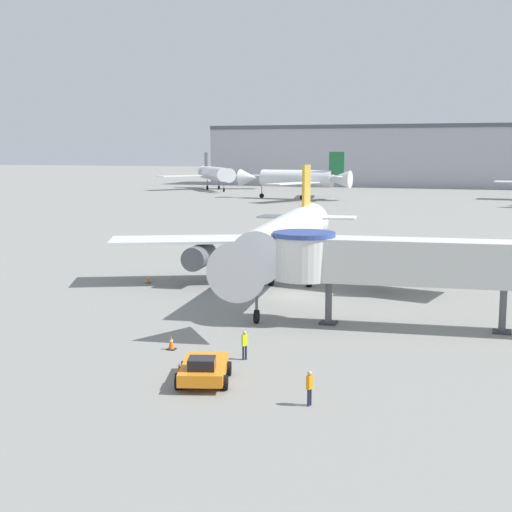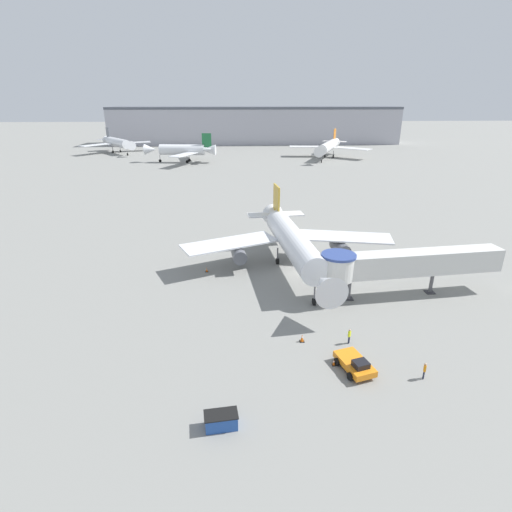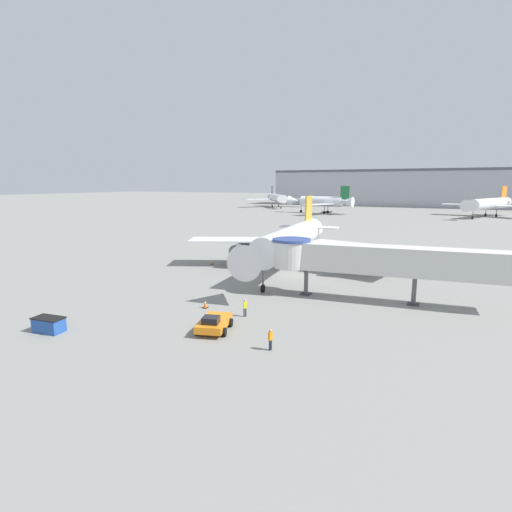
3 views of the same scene
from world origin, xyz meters
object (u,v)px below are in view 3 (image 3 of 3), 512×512
(traffic_cone_apron_front, at_px, (202,321))
(ground_crew_marshaller, at_px, (270,338))
(pushback_tug_orange, at_px, (214,323))
(ground_crew_wing_walker, at_px, (245,307))
(traffic_cone_near_nose, at_px, (205,304))
(background_jet_green_tail, at_px, (323,201))
(service_container_blue, at_px, (49,325))
(background_jet_gray_tail, at_px, (276,198))
(jet_bridge, at_px, (368,259))
(main_airplane, at_px, (290,241))
(background_jet_orange_tail, at_px, (489,204))
(traffic_cone_port_wing, at_px, (212,262))

(traffic_cone_apron_front, relative_size, ground_crew_marshaller, 0.37)
(pushback_tug_orange, bearing_deg, ground_crew_wing_walker, 65.30)
(traffic_cone_near_nose, height_order, ground_crew_wing_walker, ground_crew_wing_walker)
(ground_crew_marshaller, relative_size, background_jet_green_tail, 0.05)
(service_container_blue, relative_size, background_jet_gray_tail, 0.09)
(jet_bridge, xyz_separation_m, ground_crew_marshaller, (-3.68, -15.79, -3.41))
(main_airplane, distance_m, service_container_blue, 31.18)
(background_jet_orange_tail, bearing_deg, traffic_cone_apron_front, -79.39)
(service_container_blue, bearing_deg, traffic_cone_near_nose, 54.21)
(main_airplane, height_order, background_jet_green_tail, background_jet_green_tail)
(jet_bridge, relative_size, background_jet_orange_tail, 0.65)
(pushback_tug_orange, height_order, ground_crew_wing_walker, ground_crew_wing_walker)
(ground_crew_wing_walker, height_order, background_jet_green_tail, background_jet_green_tail)
(background_jet_orange_tail, bearing_deg, background_jet_green_tail, -148.47)
(main_airplane, height_order, background_jet_gray_tail, background_jet_gray_tail)
(traffic_cone_port_wing, height_order, background_jet_green_tail, background_jet_green_tail)
(background_jet_green_tail, distance_m, background_jet_gray_tail, 44.56)
(main_airplane, bearing_deg, traffic_cone_port_wing, 176.48)
(traffic_cone_apron_front, bearing_deg, ground_crew_wing_walker, 55.94)
(traffic_cone_near_nose, bearing_deg, traffic_cone_port_wing, 120.62)
(ground_crew_marshaller, height_order, ground_crew_wing_walker, ground_crew_wing_walker)
(traffic_cone_apron_front, relative_size, ground_crew_wing_walker, 0.37)
(traffic_cone_apron_front, xyz_separation_m, background_jet_gray_tail, (-61.00, 157.31, 4.33))
(main_airplane, distance_m, background_jet_gray_tail, 147.47)
(background_jet_orange_tail, height_order, background_jet_gray_tail, background_jet_orange_tail)
(pushback_tug_orange, bearing_deg, background_jet_gray_tail, 95.15)
(traffic_cone_port_wing, distance_m, ground_crew_wing_walker, 24.16)
(service_container_blue, xyz_separation_m, traffic_cone_port_wing, (-2.85, 28.98, -0.29))
(service_container_blue, xyz_separation_m, ground_crew_marshaller, (17.59, 4.61, 0.32))
(main_airplane, xyz_separation_m, background_jet_orange_tail, (30.69, 113.31, 0.54))
(ground_crew_marshaller, bearing_deg, traffic_cone_near_nose, -103.83)
(traffic_cone_port_wing, bearing_deg, jet_bridge, -19.58)
(traffic_cone_near_nose, distance_m, ground_crew_marshaller, 11.59)
(main_airplane, relative_size, background_jet_green_tail, 1.00)
(main_airplane, height_order, pushback_tug_orange, main_airplane)
(pushback_tug_orange, xyz_separation_m, background_jet_gray_tail, (-62.71, 158.15, 3.93))
(background_jet_green_tail, xyz_separation_m, background_jet_orange_tail, (57.92, 8.71, -0.03))
(main_airplane, xyz_separation_m, service_container_blue, (-9.29, -29.55, -3.57))
(main_airplane, height_order, ground_crew_marshaller, main_airplane)
(main_airplane, height_order, ground_crew_wing_walker, main_airplane)
(main_airplane, relative_size, traffic_cone_apron_front, 52.44)
(jet_bridge, height_order, background_jet_gray_tail, background_jet_gray_tail)
(background_jet_orange_tail, bearing_deg, background_jet_gray_tail, -170.26)
(jet_bridge, bearing_deg, pushback_tug_orange, -129.30)
(background_jet_gray_tail, bearing_deg, service_container_blue, -107.84)
(jet_bridge, height_order, pushback_tug_orange, jet_bridge)
(pushback_tug_orange, distance_m, background_jet_orange_tail, 139.70)
(pushback_tug_orange, height_order, service_container_blue, pushback_tug_orange)
(traffic_cone_near_nose, bearing_deg, jet_bridge, 35.35)
(service_container_blue, xyz_separation_m, traffic_cone_apron_front, (10.18, 6.90, -0.33))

